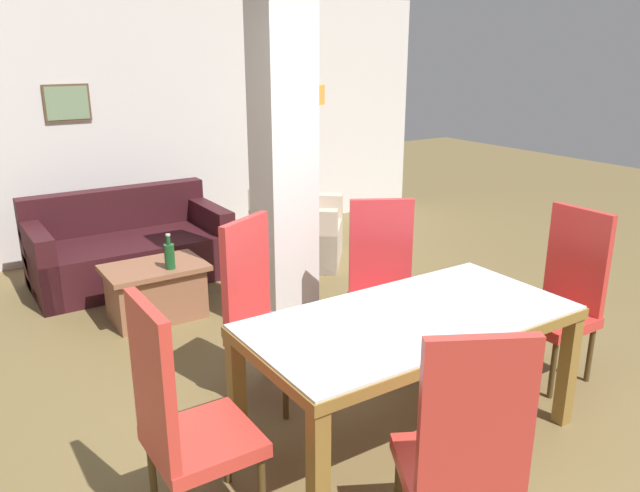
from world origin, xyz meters
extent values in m
plane|color=brown|center=(0.00, 0.00, 0.00)|extent=(18.00, 18.00, 0.00)
cube|color=silver|center=(0.00, 4.32, 1.35)|extent=(7.20, 0.06, 2.70)
cube|color=brown|center=(-0.76, 4.28, 1.60)|extent=(0.44, 0.02, 0.36)
cube|color=gray|center=(-0.76, 4.27, 1.60)|extent=(0.40, 0.01, 0.32)
cube|color=silver|center=(0.16, 1.63, 1.35)|extent=(0.38, 0.37, 2.70)
cube|color=olive|center=(0.00, -0.42, 0.71)|extent=(1.81, 0.06, 0.06)
cube|color=olive|center=(0.00, 0.42, 0.71)|extent=(1.81, 0.06, 0.06)
cube|color=olive|center=(-0.88, 0.00, 0.71)|extent=(0.06, 0.78, 0.06)
cube|color=olive|center=(0.88, 0.00, 0.71)|extent=(0.06, 0.78, 0.06)
cube|color=silver|center=(0.00, 0.00, 0.74)|extent=(1.79, 0.88, 0.01)
cube|color=olive|center=(-0.86, -0.40, 0.34)|extent=(0.08, 0.08, 0.68)
cube|color=olive|center=(0.86, -0.40, 0.34)|extent=(0.08, 0.08, 0.68)
cube|color=olive|center=(-0.86, 0.40, 0.34)|extent=(0.08, 0.08, 0.68)
cube|color=olive|center=(0.86, 0.40, 0.34)|extent=(0.08, 0.08, 0.68)
cube|color=red|center=(-0.41, -0.76, 0.42)|extent=(0.62, 0.62, 0.07)
cube|color=red|center=(-0.51, -0.94, 0.80)|extent=(0.41, 0.25, 0.68)
cylinder|color=#483519|center=(-0.49, -0.50, 0.19)|extent=(0.04, 0.04, 0.39)
cylinder|color=#483519|center=(-0.15, -0.68, 0.19)|extent=(0.04, 0.04, 0.39)
cube|color=red|center=(-1.21, 0.00, 0.42)|extent=(0.46, 0.46, 0.07)
cube|color=red|center=(-1.42, 0.00, 0.80)|extent=(0.05, 0.44, 0.68)
cylinder|color=#483519|center=(-1.02, 0.19, 0.19)|extent=(0.04, 0.04, 0.39)
cylinder|color=#483519|center=(-1.02, -0.19, 0.19)|extent=(0.04, 0.04, 0.39)
cylinder|color=#483519|center=(-1.40, 0.19, 0.19)|extent=(0.04, 0.04, 0.39)
cube|color=red|center=(1.22, 0.00, 0.42)|extent=(0.46, 0.46, 0.07)
cube|color=red|center=(1.43, 0.00, 0.80)|extent=(0.05, 0.44, 0.68)
cylinder|color=#483519|center=(1.03, -0.19, 0.19)|extent=(0.04, 0.04, 0.39)
cylinder|color=#483519|center=(1.03, 0.19, 0.19)|extent=(0.04, 0.04, 0.39)
cylinder|color=#483519|center=(1.41, -0.19, 0.19)|extent=(0.04, 0.04, 0.39)
cylinder|color=#483519|center=(1.41, 0.19, 0.19)|extent=(0.04, 0.04, 0.39)
cube|color=red|center=(0.41, 0.73, 0.42)|extent=(0.63, 0.63, 0.07)
cube|color=red|center=(0.51, 0.91, 0.80)|extent=(0.41, 0.26, 0.68)
cylinder|color=#483519|center=(0.48, 0.47, 0.19)|extent=(0.04, 0.04, 0.39)
cylinder|color=#483519|center=(0.15, 0.65, 0.19)|extent=(0.04, 0.04, 0.39)
cylinder|color=#483519|center=(0.67, 0.80, 0.19)|extent=(0.04, 0.04, 0.39)
cylinder|color=#483519|center=(0.34, 0.99, 0.19)|extent=(0.04, 0.04, 0.39)
cube|color=red|center=(-0.41, 0.78, 0.42)|extent=(0.62, 0.62, 0.07)
cube|color=red|center=(-0.50, 0.96, 0.80)|extent=(0.41, 0.25, 0.68)
cylinder|color=#483519|center=(-0.15, 0.70, 0.19)|extent=(0.04, 0.04, 0.39)
cylinder|color=#483519|center=(-0.49, 0.52, 0.19)|extent=(0.04, 0.04, 0.39)
cylinder|color=#483519|center=(-0.33, 1.04, 0.19)|extent=(0.04, 0.04, 0.39)
cylinder|color=#483519|center=(-0.66, 0.86, 0.19)|extent=(0.04, 0.04, 0.39)
cube|color=#341217|center=(-0.55, 3.33, 0.21)|extent=(1.75, 0.93, 0.42)
cube|color=#341217|center=(-0.55, 3.70, 0.62)|extent=(1.75, 0.18, 0.41)
cube|color=#341217|center=(0.25, 3.33, 0.32)|extent=(0.16, 0.93, 0.64)
cube|color=#341217|center=(-1.34, 3.33, 0.32)|extent=(0.16, 0.93, 0.64)
cube|color=beige|center=(1.07, 2.94, 0.20)|extent=(1.17, 1.16, 0.40)
cube|color=beige|center=(0.81, 3.15, 0.62)|extent=(0.65, 0.74, 0.44)
cube|color=beige|center=(1.28, 3.20, 0.32)|extent=(0.75, 0.65, 0.64)
cube|color=beige|center=(0.86, 2.68, 0.32)|extent=(0.75, 0.65, 0.64)
cube|color=brown|center=(-0.64, 2.36, 0.43)|extent=(0.79, 0.53, 0.04)
cube|color=brown|center=(-0.64, 2.36, 0.21)|extent=(0.71, 0.45, 0.41)
cylinder|color=#194C23|center=(-0.55, 2.22, 0.55)|extent=(0.08, 0.08, 0.20)
cylinder|color=#194C23|center=(-0.55, 2.22, 0.69)|extent=(0.03, 0.03, 0.07)
cylinder|color=#B7B7BC|center=(-0.55, 2.22, 0.73)|extent=(0.04, 0.04, 0.01)
cylinder|color=#B7B7BC|center=(1.87, 3.93, 0.01)|extent=(0.26, 0.26, 0.02)
cylinder|color=#B7B7BC|center=(1.87, 3.93, 0.75)|extent=(0.04, 0.04, 1.47)
cylinder|color=#F29E38|center=(1.87, 3.93, 1.60)|extent=(0.29, 0.29, 0.22)
camera|label=1|loc=(-2.09, -2.31, 2.12)|focal=35.00mm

